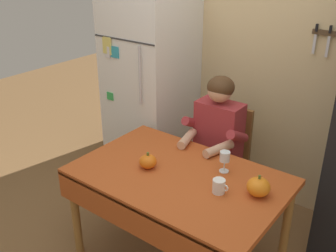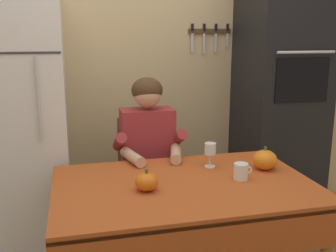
# 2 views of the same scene
# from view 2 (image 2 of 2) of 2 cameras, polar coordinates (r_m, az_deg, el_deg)

# --- Properties ---
(back_wall_assembly) EXTENTS (3.70, 0.13, 2.60)m
(back_wall_assembly) POSITION_cam_2_polar(r_m,az_deg,el_deg) (3.27, -2.83, 9.13)
(back_wall_assembly) COLOR #D1B784
(back_wall_assembly) RESTS_ON ground
(refrigerator) EXTENTS (0.68, 0.71, 1.80)m
(refrigerator) POSITION_cam_2_polar(r_m,az_deg,el_deg) (2.91, -20.90, -0.22)
(refrigerator) COLOR white
(refrigerator) RESTS_ON ground
(wall_oven) EXTENTS (0.60, 0.64, 2.10)m
(wall_oven) POSITION_cam_2_polar(r_m,az_deg,el_deg) (3.32, 15.70, 4.37)
(wall_oven) COLOR black
(wall_oven) RESTS_ON ground
(dining_table) EXTENTS (1.40, 0.90, 0.74)m
(dining_table) POSITION_cam_2_polar(r_m,az_deg,el_deg) (2.20, 2.45, -10.34)
(dining_table) COLOR #9E6B33
(dining_table) RESTS_ON ground
(chair_behind_person) EXTENTS (0.40, 0.40, 0.93)m
(chair_behind_person) POSITION_cam_2_polar(r_m,az_deg,el_deg) (2.95, -3.33, -7.05)
(chair_behind_person) COLOR brown
(chair_behind_person) RESTS_ON ground
(seated_person) EXTENTS (0.47, 0.55, 1.25)m
(seated_person) POSITION_cam_2_polar(r_m,az_deg,el_deg) (2.70, -2.67, -3.92)
(seated_person) COLOR #38384C
(seated_person) RESTS_ON ground
(coffee_mug) EXTENTS (0.11, 0.08, 0.09)m
(coffee_mug) POSITION_cam_2_polar(r_m,az_deg,el_deg) (2.26, 10.42, -6.40)
(coffee_mug) COLOR white
(coffee_mug) RESTS_ON dining_table
(wine_glass) EXTENTS (0.07, 0.07, 0.15)m
(wine_glass) POSITION_cam_2_polar(r_m,az_deg,el_deg) (2.41, 6.05, -3.45)
(wine_glass) COLOR white
(wine_glass) RESTS_ON dining_table
(pumpkin_large) EXTENTS (0.12, 0.12, 0.12)m
(pumpkin_large) POSITION_cam_2_polar(r_m,az_deg,el_deg) (2.07, -3.09, -7.97)
(pumpkin_large) COLOR orange
(pumpkin_large) RESTS_ON dining_table
(pumpkin_medium) EXTENTS (0.14, 0.14, 0.14)m
(pumpkin_medium) POSITION_cam_2_polar(r_m,az_deg,el_deg) (2.44, 13.68, -4.71)
(pumpkin_medium) COLOR orange
(pumpkin_medium) RESTS_ON dining_table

